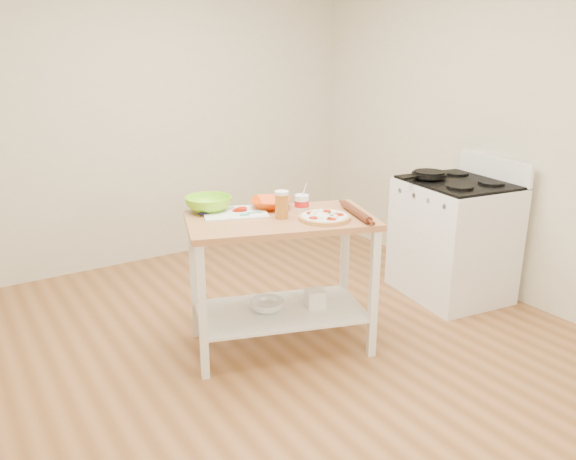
{
  "coord_description": "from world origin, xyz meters",
  "views": [
    {
      "loc": [
        -1.76,
        -2.71,
        1.9
      ],
      "look_at": [
        0.11,
        0.18,
        0.8
      ],
      "focal_mm": 35.0,
      "sensor_mm": 36.0,
      "label": 1
    }
  ],
  "objects_px": {
    "spatula": "(250,213)",
    "knife": "(212,212)",
    "prep_island": "(281,255)",
    "shelf_bin": "(315,298)",
    "rolling_pin": "(356,212)",
    "green_bowl": "(208,204)",
    "pizza": "(325,217)",
    "shelf_glass_bowl": "(267,306)",
    "beer_pint": "(282,204)",
    "orange_bowl": "(271,203)",
    "skillet": "(429,175)",
    "yogurt_tub": "(302,203)",
    "gas_stove": "(453,238)",
    "cutting_board": "(234,212)"
  },
  "relations": [
    {
      "from": "spatula",
      "to": "knife",
      "type": "distance_m",
      "value": 0.25
    },
    {
      "from": "prep_island",
      "to": "shelf_bin",
      "type": "xyz_separation_m",
      "value": [
        0.22,
        -0.08,
        -0.33
      ]
    },
    {
      "from": "rolling_pin",
      "to": "shelf_bin",
      "type": "distance_m",
      "value": 0.65
    },
    {
      "from": "green_bowl",
      "to": "shelf_bin",
      "type": "bearing_deg",
      "value": -40.93
    },
    {
      "from": "pizza",
      "to": "shelf_glass_bowl",
      "type": "distance_m",
      "value": 0.72
    },
    {
      "from": "pizza",
      "to": "beer_pint",
      "type": "bearing_deg",
      "value": 138.8
    },
    {
      "from": "pizza",
      "to": "knife",
      "type": "bearing_deg",
      "value": 137.79
    },
    {
      "from": "orange_bowl",
      "to": "green_bowl",
      "type": "distance_m",
      "value": 0.41
    },
    {
      "from": "pizza",
      "to": "prep_island",
      "type": "bearing_deg",
      "value": 137.54
    },
    {
      "from": "prep_island",
      "to": "green_bowl",
      "type": "relative_size",
      "value": 4.31
    },
    {
      "from": "beer_pint",
      "to": "shelf_bin",
      "type": "bearing_deg",
      "value": -18.02
    },
    {
      "from": "shelf_glass_bowl",
      "to": "skillet",
      "type": "bearing_deg",
      "value": 4.18
    },
    {
      "from": "spatula",
      "to": "green_bowl",
      "type": "relative_size",
      "value": 0.52
    },
    {
      "from": "yogurt_tub",
      "to": "gas_stove",
      "type": "bearing_deg",
      "value": -2.37
    },
    {
      "from": "gas_stove",
      "to": "yogurt_tub",
      "type": "xyz_separation_m",
      "value": [
        -1.43,
        0.06,
        0.48
      ]
    },
    {
      "from": "prep_island",
      "to": "skillet",
      "type": "distance_m",
      "value": 1.51
    },
    {
      "from": "gas_stove",
      "to": "beer_pint",
      "type": "height_order",
      "value": "gas_stove"
    },
    {
      "from": "prep_island",
      "to": "green_bowl",
      "type": "distance_m",
      "value": 0.58
    },
    {
      "from": "prep_island",
      "to": "rolling_pin",
      "type": "bearing_deg",
      "value": -28.66
    },
    {
      "from": "gas_stove",
      "to": "yogurt_tub",
      "type": "bearing_deg",
      "value": -174.39
    },
    {
      "from": "prep_island",
      "to": "shelf_bin",
      "type": "relative_size",
      "value": 11.05
    },
    {
      "from": "orange_bowl",
      "to": "rolling_pin",
      "type": "height_order",
      "value": "orange_bowl"
    },
    {
      "from": "yogurt_tub",
      "to": "rolling_pin",
      "type": "bearing_deg",
      "value": -48.27
    },
    {
      "from": "cutting_board",
      "to": "beer_pint",
      "type": "height_order",
      "value": "beer_pint"
    },
    {
      "from": "pizza",
      "to": "orange_bowl",
      "type": "bearing_deg",
      "value": 109.54
    },
    {
      "from": "spatula",
      "to": "shelf_bin",
      "type": "relative_size",
      "value": 1.33
    },
    {
      "from": "gas_stove",
      "to": "cutting_board",
      "type": "relative_size",
      "value": 2.32
    },
    {
      "from": "yogurt_tub",
      "to": "green_bowl",
      "type": "bearing_deg",
      "value": 145.08
    },
    {
      "from": "rolling_pin",
      "to": "shelf_glass_bowl",
      "type": "relative_size",
      "value": 1.81
    },
    {
      "from": "knife",
      "to": "shelf_glass_bowl",
      "type": "xyz_separation_m",
      "value": [
        0.25,
        -0.26,
        -0.62
      ]
    },
    {
      "from": "gas_stove",
      "to": "spatula",
      "type": "relative_size",
      "value": 7.04
    },
    {
      "from": "shelf_bin",
      "to": "skillet",
      "type": "bearing_deg",
      "value": 10.67
    },
    {
      "from": "prep_island",
      "to": "beer_pint",
      "type": "relative_size",
      "value": 7.63
    },
    {
      "from": "pizza",
      "to": "shelf_bin",
      "type": "relative_size",
      "value": 2.72
    },
    {
      "from": "beer_pint",
      "to": "rolling_pin",
      "type": "distance_m",
      "value": 0.48
    },
    {
      "from": "green_bowl",
      "to": "beer_pint",
      "type": "relative_size",
      "value": 1.77
    },
    {
      "from": "shelf_glass_bowl",
      "to": "knife",
      "type": "bearing_deg",
      "value": 133.75
    },
    {
      "from": "skillet",
      "to": "beer_pint",
      "type": "bearing_deg",
      "value": -175.8
    },
    {
      "from": "gas_stove",
      "to": "knife",
      "type": "height_order",
      "value": "gas_stove"
    },
    {
      "from": "beer_pint",
      "to": "gas_stove",
      "type": "bearing_deg",
      "value": -0.5
    },
    {
      "from": "knife",
      "to": "beer_pint",
      "type": "xyz_separation_m",
      "value": [
        0.33,
        -0.31,
        0.07
      ]
    },
    {
      "from": "beer_pint",
      "to": "knife",
      "type": "bearing_deg",
      "value": 137.19
    },
    {
      "from": "pizza",
      "to": "yogurt_tub",
      "type": "xyz_separation_m",
      "value": [
        -0.02,
        0.22,
        0.04
      ]
    },
    {
      "from": "cutting_board",
      "to": "gas_stove",
      "type": "bearing_deg",
      "value": 11.82
    },
    {
      "from": "gas_stove",
      "to": "shelf_bin",
      "type": "bearing_deg",
      "value": -169.66
    },
    {
      "from": "spatula",
      "to": "skillet",
      "type": "bearing_deg",
      "value": 16.92
    },
    {
      "from": "spatula",
      "to": "shelf_glass_bowl",
      "type": "relative_size",
      "value": 0.69
    },
    {
      "from": "skillet",
      "to": "shelf_bin",
      "type": "bearing_deg",
      "value": -171.49
    },
    {
      "from": "spatula",
      "to": "yogurt_tub",
      "type": "bearing_deg",
      "value": -0.74
    },
    {
      "from": "skillet",
      "to": "knife",
      "type": "bearing_deg",
      "value": 173.22
    }
  ]
}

